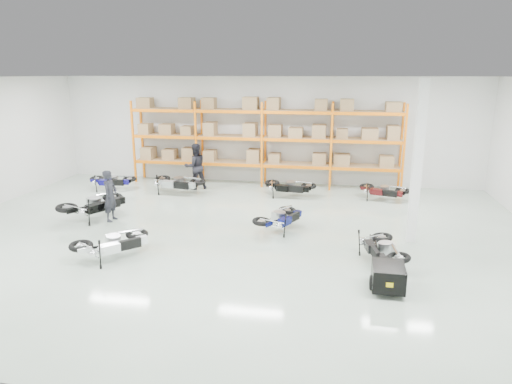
% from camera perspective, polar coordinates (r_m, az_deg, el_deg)
% --- Properties ---
extents(room, '(18.00, 18.00, 18.00)m').
position_cam_1_polar(room, '(12.84, -3.68, 3.99)').
color(room, '#B0C4B2').
rests_on(room, ground).
extents(pallet_rack, '(11.28, 0.98, 3.62)m').
position_cam_1_polar(pallet_rack, '(19.10, 0.96, 7.53)').
color(pallet_rack, orange).
rests_on(pallet_rack, ground).
extents(structural_column, '(0.25, 0.25, 4.50)m').
position_cam_1_polar(structural_column, '(13.15, 19.51, 3.42)').
color(structural_column, white).
rests_on(structural_column, ground).
extents(moto_blue_centre, '(1.49, 1.86, 1.08)m').
position_cam_1_polar(moto_blue_centre, '(13.74, 3.10, -2.79)').
color(moto_blue_centre, '#080D50').
rests_on(moto_blue_centre, ground).
extents(moto_silver_left, '(1.84, 1.87, 1.14)m').
position_cam_1_polar(moto_silver_left, '(12.21, -17.50, -5.59)').
color(moto_silver_left, silver).
rests_on(moto_silver_left, ground).
extents(moto_black_far_left, '(1.84, 2.24, 1.30)m').
position_cam_1_polar(moto_black_far_left, '(15.71, -19.54, -0.99)').
color(moto_black_far_left, black).
rests_on(moto_black_far_left, ground).
extents(moto_touring_right, '(1.12, 1.77, 1.06)m').
position_cam_1_polar(moto_touring_right, '(11.84, 15.49, -6.26)').
color(moto_touring_right, black).
rests_on(moto_touring_right, ground).
extents(trailer, '(0.76, 1.44, 0.60)m').
position_cam_1_polar(trailer, '(10.43, 16.18, -10.11)').
color(trailer, black).
rests_on(trailer, ground).
extents(moto_back_a, '(1.74, 1.00, 1.07)m').
position_cam_1_polar(moto_back_a, '(19.40, -17.66, 1.69)').
color(moto_back_a, '#100B6A').
rests_on(moto_back_a, ground).
extents(moto_back_b, '(2.05, 1.29, 1.24)m').
position_cam_1_polar(moto_back_b, '(18.18, -9.91, 1.59)').
color(moto_back_b, '#A5ABAE').
rests_on(moto_back_b, ground).
extents(moto_back_c, '(1.86, 1.12, 1.13)m').
position_cam_1_polar(moto_back_c, '(17.48, 4.13, 1.09)').
color(moto_back_c, black).
rests_on(moto_back_c, ground).
extents(moto_back_d, '(1.79, 1.29, 1.04)m').
position_cam_1_polar(moto_back_d, '(17.61, 15.59, 0.54)').
color(moto_back_d, '#410D0F').
rests_on(moto_back_d, ground).
extents(person_left, '(0.41, 0.61, 1.65)m').
position_cam_1_polar(person_left, '(15.28, -17.76, -0.45)').
color(person_left, '#212229').
rests_on(person_left, ground).
extents(person_back, '(1.15, 1.10, 1.87)m').
position_cam_1_polar(person_back, '(18.76, -7.60, 3.19)').
color(person_back, black).
rests_on(person_back, ground).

